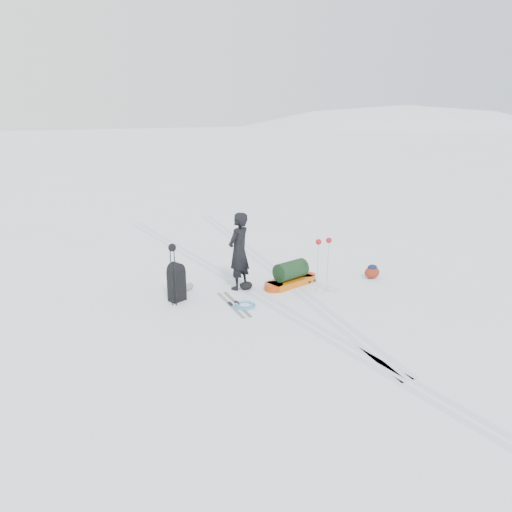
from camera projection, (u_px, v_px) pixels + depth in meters
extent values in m
plane|color=white|center=(253.00, 293.00, 12.37)|extent=(200.00, 200.00, 0.00)
ellipsoid|color=white|center=(382.00, 382.00, 150.19)|extent=(256.00, 192.00, 160.00)
cube|color=silver|center=(249.00, 293.00, 12.31)|extent=(1.40, 17.97, 0.01)
cube|color=silver|center=(258.00, 292.00, 12.42)|extent=(1.40, 17.97, 0.01)
cube|color=silver|center=(261.00, 264.00, 14.63)|extent=(2.09, 13.88, 0.01)
cube|color=silver|center=(268.00, 263.00, 14.74)|extent=(2.09, 13.88, 0.01)
imported|color=black|center=(239.00, 251.00, 12.39)|extent=(0.85, 0.77, 1.96)
cube|color=#CD600C|center=(291.00, 282.00, 12.88)|extent=(1.39, 0.82, 0.16)
cylinder|color=red|center=(307.00, 277.00, 13.26)|extent=(0.57, 0.57, 0.16)
cylinder|color=#C23B0B|center=(274.00, 287.00, 12.51)|extent=(0.57, 0.57, 0.16)
cylinder|color=black|center=(291.00, 270.00, 12.79)|extent=(0.95, 0.66, 0.48)
cube|color=black|center=(177.00, 286.00, 11.75)|extent=(0.44, 0.38, 0.74)
cylinder|color=black|center=(176.00, 270.00, 11.64)|extent=(0.43, 0.36, 0.36)
cube|color=black|center=(183.00, 288.00, 11.93)|extent=(0.15, 0.21, 0.32)
cylinder|color=gray|center=(184.00, 289.00, 12.38)|extent=(0.57, 0.47, 0.16)
cylinder|color=black|center=(171.00, 277.00, 11.38)|extent=(0.03, 0.03, 1.37)
cylinder|color=black|center=(175.00, 278.00, 11.36)|extent=(0.03, 0.03, 1.37)
torus|color=black|center=(173.00, 301.00, 11.55)|extent=(0.12, 0.12, 0.01)
torus|color=black|center=(176.00, 301.00, 11.53)|extent=(0.12, 0.12, 0.01)
sphere|color=black|center=(172.00, 248.00, 11.17)|extent=(0.18, 0.18, 0.18)
cylinder|color=silver|center=(318.00, 269.00, 12.11)|extent=(0.03, 0.03, 1.30)
cylinder|color=silver|center=(328.00, 267.00, 12.24)|extent=(0.03, 0.03, 1.30)
torus|color=#AFB0B6|center=(317.00, 290.00, 12.26)|extent=(0.11, 0.11, 0.01)
torus|color=silver|center=(327.00, 288.00, 12.40)|extent=(0.11, 0.11, 0.01)
sphere|color=maroon|center=(319.00, 242.00, 11.91)|extent=(0.14, 0.14, 0.14)
sphere|color=maroon|center=(329.00, 240.00, 12.05)|extent=(0.14, 0.14, 0.14)
cube|color=gray|center=(237.00, 304.00, 11.64)|extent=(0.20, 1.65, 0.01)
cube|color=#9A9CA2|center=(230.00, 305.00, 11.57)|extent=(0.20, 1.65, 0.01)
cube|color=black|center=(237.00, 303.00, 11.63)|extent=(0.08, 0.17, 0.05)
cube|color=black|center=(230.00, 304.00, 11.57)|extent=(0.08, 0.17, 0.05)
cube|color=silver|center=(307.00, 283.00, 13.04)|extent=(0.58, 1.94, 0.02)
cube|color=silver|center=(312.00, 281.00, 13.17)|extent=(0.58, 1.94, 0.02)
cube|color=black|center=(307.00, 281.00, 13.03)|extent=(0.12, 0.21, 0.06)
cube|color=black|center=(312.00, 280.00, 13.16)|extent=(0.12, 0.21, 0.06)
torus|color=#5195C6|center=(245.00, 305.00, 11.50)|extent=(0.55, 0.55, 0.05)
torus|color=#63ABF1|center=(245.00, 304.00, 11.54)|extent=(0.43, 0.43, 0.05)
ellipsoid|color=maroon|center=(372.00, 272.00, 13.37)|extent=(0.48, 0.39, 0.32)
ellipsoid|color=black|center=(372.00, 267.00, 13.33)|extent=(0.31, 0.26, 0.15)
cylinder|color=#585A60|center=(181.00, 289.00, 12.24)|extent=(0.08, 0.08, 0.24)
cylinder|color=#4F5056|center=(182.00, 287.00, 12.44)|extent=(0.08, 0.08, 0.22)
cylinder|color=black|center=(180.00, 284.00, 12.20)|extent=(0.07, 0.07, 0.03)
cylinder|color=black|center=(182.00, 282.00, 12.40)|extent=(0.07, 0.07, 0.03)
ellipsoid|color=black|center=(246.00, 286.00, 12.55)|extent=(0.41, 0.37, 0.21)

